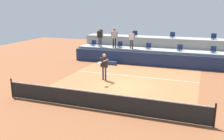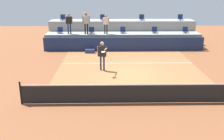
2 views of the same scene
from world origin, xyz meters
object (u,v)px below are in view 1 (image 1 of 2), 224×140
at_px(stadium_chair_lower_right, 180,48).
at_px(spectator_leaning_on_rail, 132,38).
at_px(stadium_chair_lower_far_left, 93,43).
at_px(stadium_chair_upper_left, 135,34).
at_px(tennis_player, 104,64).
at_px(stadium_chair_upper_far_left, 101,33).
at_px(spectator_with_hat, 114,35).
at_px(spectator_in_white, 100,36).
at_px(stadium_chair_upper_far_right, 214,37).
at_px(stadium_chair_lower_left, 120,45).
at_px(stadium_chair_upper_right, 172,35).
at_px(equipment_bag, 112,63).
at_px(stadium_chair_lower_far_right, 213,50).
at_px(tennis_ball, 178,73).
at_px(stadium_chair_lower_center, 148,46).

relative_size(stadium_chair_lower_right, spectator_leaning_on_rail, 0.33).
distance_m(stadium_chair_lower_far_left, spectator_leaning_on_rail, 3.95).
relative_size(stadium_chair_upper_left, tennis_player, 0.28).
xyz_separation_m(stadium_chair_upper_far_left, spectator_with_hat, (2.26, -2.18, 0.04)).
bearing_deg(tennis_player, spectator_leaning_on_rail, 88.10).
bearing_deg(spectator_in_white, stadium_chair_lower_far_left, 155.51).
bearing_deg(spectator_leaning_on_rail, stadium_chair_upper_far_right, 17.90).
bearing_deg(spectator_in_white, spectator_with_hat, 0.00).
bearing_deg(spectator_with_hat, spectator_leaning_on_rail, -0.00).
height_order(stadium_chair_upper_far_right, spectator_leaning_on_rail, spectator_leaning_on_rail).
xyz_separation_m(stadium_chair_upper_left, spectator_with_hat, (-1.32, -2.18, 0.04)).
bearing_deg(stadium_chair_lower_right, stadium_chair_lower_left, 180.00).
bearing_deg(tennis_player, stadium_chair_upper_far_right, 49.70).
height_order(stadium_chair_upper_right, spectator_in_white, spectator_in_white).
relative_size(stadium_chair_lower_far_left, tennis_player, 0.28).
relative_size(stadium_chair_lower_right, equipment_bag, 0.68).
bearing_deg(stadium_chair_lower_far_right, stadium_chair_upper_right, 152.95).
height_order(stadium_chair_lower_left, spectator_leaning_on_rail, spectator_leaning_on_rail).
bearing_deg(stadium_chair_upper_left, spectator_in_white, -141.33).
height_order(stadium_chair_upper_far_right, equipment_bag, stadium_chair_upper_far_right).
xyz_separation_m(stadium_chair_upper_left, equipment_bag, (-0.97, -3.73, -2.16)).
bearing_deg(stadium_chair_lower_left, spectator_leaning_on_rail, -17.56).
bearing_deg(stadium_chair_upper_right, spectator_in_white, -160.80).
bearing_deg(stadium_chair_upper_far_left, spectator_with_hat, -44.00).
bearing_deg(spectator_leaning_on_rail, equipment_bag, -129.30).
xyz_separation_m(stadium_chair_lower_far_right, stadium_chair_upper_far_right, (-0.01, 1.80, 0.85)).
bearing_deg(stadium_chair_upper_right, tennis_ball, -81.04).
relative_size(spectator_in_white, spectator_with_hat, 0.96).
bearing_deg(spectator_leaning_on_rail, spectator_in_white, -180.00).
bearing_deg(stadium_chair_lower_right, spectator_in_white, -176.93).
bearing_deg(spectator_with_hat, stadium_chair_lower_far_left, 170.31).
bearing_deg(stadium_chair_lower_left, stadium_chair_upper_far_left, 145.97).
distance_m(spectator_in_white, tennis_ball, 11.04).
xyz_separation_m(stadium_chair_lower_left, stadium_chair_upper_far_right, (7.97, 1.80, 0.85)).
bearing_deg(stadium_chair_upper_far_left, stadium_chair_lower_center, -18.70).
bearing_deg(stadium_chair_lower_center, spectator_leaning_on_rail, -165.06).
bearing_deg(spectator_in_white, stadium_chair_upper_left, 38.67).
relative_size(spectator_in_white, tennis_ball, 25.10).
distance_m(stadium_chair_lower_far_left, spectator_in_white, 1.23).
height_order(stadium_chair_lower_right, equipment_bag, stadium_chair_lower_right).
relative_size(stadium_chair_lower_far_right, equipment_bag, 0.68).
bearing_deg(spectator_with_hat, stadium_chair_lower_right, 3.82).
xyz_separation_m(stadium_chair_lower_right, spectator_in_white, (-7.16, -0.38, 0.82)).
distance_m(stadium_chair_lower_left, stadium_chair_lower_center, 2.65).
height_order(stadium_chair_lower_far_right, tennis_ball, stadium_chair_lower_far_right).
height_order(stadium_chair_lower_right, spectator_with_hat, spectator_with_hat).
relative_size(tennis_ball, equipment_bag, 0.09).
bearing_deg(stadium_chair_upper_far_right, spectator_with_hat, -165.39).
distance_m(stadium_chair_upper_right, equipment_bag, 6.25).
bearing_deg(stadium_chair_lower_far_left, equipment_bag, -36.65).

